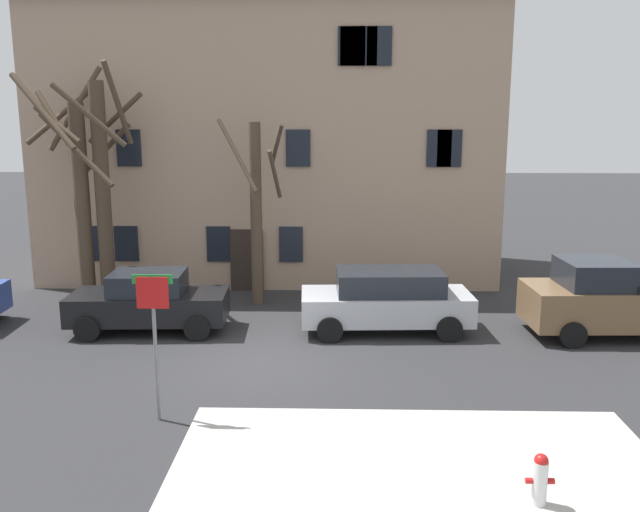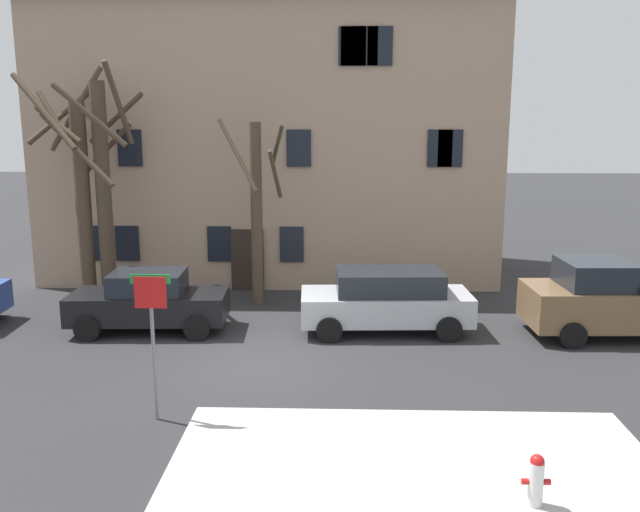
# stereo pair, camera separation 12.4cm
# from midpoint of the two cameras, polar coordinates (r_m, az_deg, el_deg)

# --- Properties ---
(ground_plane) EXTENTS (120.00, 120.00, 0.00)m
(ground_plane) POSITION_cam_midpoint_polar(r_m,az_deg,el_deg) (16.12, -4.95, -9.17)
(ground_plane) COLOR #2D2D30
(sidewalk_slab) EXTENTS (8.11, 6.23, 0.12)m
(sidewalk_slab) POSITION_cam_midpoint_polar(r_m,az_deg,el_deg) (10.77, 9.00, -20.08)
(sidewalk_slab) COLOR #B7B5AD
(sidewalk_slab) RESTS_ON ground_plane
(building_main) EXTENTS (16.47, 6.80, 11.01)m
(building_main) POSITION_cam_midpoint_polar(r_m,az_deg,el_deg) (25.31, -3.95, 11.23)
(building_main) COLOR tan
(building_main) RESTS_ON ground_plane
(tree_bare_near) EXTENTS (2.30, 3.43, 7.38)m
(tree_bare_near) POSITION_cam_midpoint_polar(r_m,az_deg,el_deg) (22.02, -19.80, 5.61)
(tree_bare_near) COLOR #4C3D2D
(tree_bare_near) RESTS_ON ground_plane
(tree_bare_mid) EXTENTS (2.68, 2.73, 7.42)m
(tree_bare_mid) POSITION_cam_midpoint_polar(r_m,az_deg,el_deg) (21.74, -17.90, 6.05)
(tree_bare_mid) COLOR #4C3D2D
(tree_bare_mid) RESTS_ON ground_plane
(tree_bare_far) EXTENTS (2.07, 2.05, 5.75)m
(tree_bare_far) POSITION_cam_midpoint_polar(r_m,az_deg,el_deg) (20.60, -5.23, 4.08)
(tree_bare_far) COLOR #4C3D2D
(tree_bare_far) RESTS_ON ground_plane
(car_black_sedan) EXTENTS (4.30, 2.13, 1.66)m
(car_black_sedan) POSITION_cam_midpoint_polar(r_m,az_deg,el_deg) (18.82, -14.24, -3.78)
(car_black_sedan) COLOR black
(car_black_sedan) RESTS_ON ground_plane
(car_silver_wagon) EXTENTS (4.68, 2.26, 1.71)m
(car_silver_wagon) POSITION_cam_midpoint_polar(r_m,az_deg,el_deg) (18.28, 5.91, -3.74)
(car_silver_wagon) COLOR #B7BABF
(car_silver_wagon) RESTS_ON ground_plane
(pickup_truck_brown) EXTENTS (5.47, 2.38, 2.06)m
(pickup_truck_brown) POSITION_cam_midpoint_polar(r_m,az_deg,el_deg) (19.60, 24.98, -3.42)
(pickup_truck_brown) COLOR brown
(pickup_truck_brown) RESTS_ON ground_plane
(fire_hydrant) EXTENTS (0.42, 0.22, 0.80)m
(fire_hydrant) POSITION_cam_midpoint_polar(r_m,az_deg,el_deg) (10.76, 18.33, -17.67)
(fire_hydrant) COLOR silver
(fire_hydrant) RESTS_ON sidewalk_slab
(street_sign_pole) EXTENTS (0.76, 0.07, 2.88)m
(street_sign_pole) POSITION_cam_midpoint_polar(r_m,az_deg,el_deg) (12.94, -13.93, -5.30)
(street_sign_pole) COLOR slate
(street_sign_pole) RESTS_ON ground_plane
(bicycle_leaning) EXTENTS (1.74, 0.27, 1.03)m
(bicycle_leaning) POSITION_cam_midpoint_polar(r_m,az_deg,el_deg) (20.54, -15.71, -3.92)
(bicycle_leaning) COLOR black
(bicycle_leaning) RESTS_ON ground_plane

